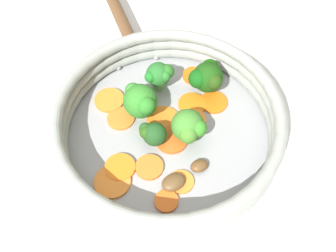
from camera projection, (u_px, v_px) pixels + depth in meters
name	position (u px, v px, depth m)	size (l,w,h in m)	color
ground_plane	(168.00, 138.00, 0.55)	(4.00, 4.00, 0.00)	white
skillet	(168.00, 135.00, 0.54)	(0.29, 0.29, 0.02)	#939699
skillet_rim_wall	(168.00, 121.00, 0.51)	(0.30, 0.30, 0.05)	#959A92
skillet_handle	(115.00, 9.00, 0.66)	(0.02, 0.02, 0.23)	brown
skillet_rivet_left	(156.00, 57.00, 0.61)	(0.01, 0.01, 0.01)	#979B95
skillet_rivet_right	(118.00, 67.00, 0.59)	(0.01, 0.01, 0.01)	#949296
carrot_slice_0	(181.00, 182.00, 0.49)	(0.03, 0.03, 0.00)	orange
carrot_slice_1	(192.00, 104.00, 0.56)	(0.04, 0.04, 0.00)	orange
carrot_slice_2	(149.00, 167.00, 0.50)	(0.04, 0.04, 0.00)	orange
carrot_slice_3	(121.00, 118.00, 0.55)	(0.04, 0.04, 0.00)	orange
carrot_slice_4	(109.00, 100.00, 0.56)	(0.04, 0.04, 0.01)	orange
carrot_slice_5	(193.00, 76.00, 0.59)	(0.03, 0.03, 0.01)	orange
carrot_slice_6	(214.00, 102.00, 0.56)	(0.04, 0.04, 0.00)	orange
carrot_slice_7	(160.00, 120.00, 0.54)	(0.05, 0.05, 0.00)	orange
carrot_slice_8	(166.00, 201.00, 0.48)	(0.03, 0.03, 0.01)	orange
carrot_slice_9	(120.00, 168.00, 0.50)	(0.04, 0.04, 0.01)	orange
carrot_slice_10	(112.00, 182.00, 0.49)	(0.05, 0.05, 0.00)	orange
carrot_slice_11	(194.00, 120.00, 0.54)	(0.03, 0.03, 0.01)	orange
carrot_slice_12	(175.00, 138.00, 0.53)	(0.04, 0.04, 0.01)	#DA5F20
broccoli_floret_0	(207.00, 77.00, 0.55)	(0.05, 0.05, 0.05)	#8DAE5F
broccoli_floret_1	(189.00, 127.00, 0.51)	(0.05, 0.04, 0.05)	#83AF64
broccoli_floret_2	(160.00, 75.00, 0.55)	(0.04, 0.04, 0.05)	#5C934B
broccoli_floret_3	(140.00, 101.00, 0.52)	(0.05, 0.05, 0.06)	#6F9B53
broccoli_floret_4	(153.00, 134.00, 0.51)	(0.03, 0.03, 0.04)	#86B764
mushroom_piece_0	(174.00, 182.00, 0.49)	(0.03, 0.02, 0.01)	brown
mushroom_piece_1	(199.00, 166.00, 0.50)	(0.02, 0.02, 0.01)	brown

